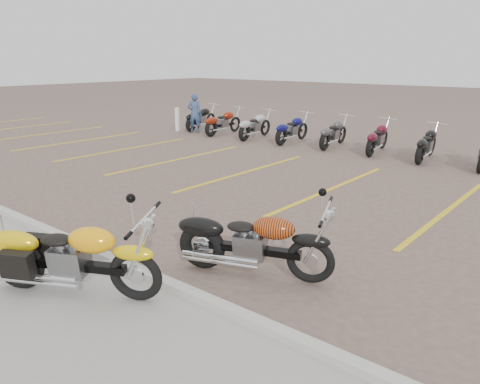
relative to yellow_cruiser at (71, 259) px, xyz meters
The scene contains 8 objects.
ground 2.95m from the yellow_cruiser, 88.42° to the left, with size 100.00×100.00×0.00m, color #735D52.
curb 1.01m from the yellow_cruiser, 84.94° to the left, with size 60.00×0.18×0.12m, color #ADAAA3.
parking_stripes 6.93m from the yellow_cruiser, 89.33° to the left, with size 38.00×5.50×0.01m, color gold, non-canonical shape.
yellow_cruiser is the anchor object (origin of this frame).
flame_cruiser 2.46m from the yellow_cruiser, 53.25° to the left, with size 2.23×0.96×0.96m.
person_a 14.19m from the yellow_cruiser, 128.35° to the left, with size 0.60×0.39×1.65m, color #31486E.
bollard 14.69m from the yellow_cruiser, 131.54° to the left, with size 0.15×0.15×1.00m, color white.
bg_bike_row 11.80m from the yellow_cruiser, 82.75° to the left, with size 22.24×2.04×1.10m.
Camera 1 is at (5.27, -5.87, 3.06)m, focal length 35.00 mm.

